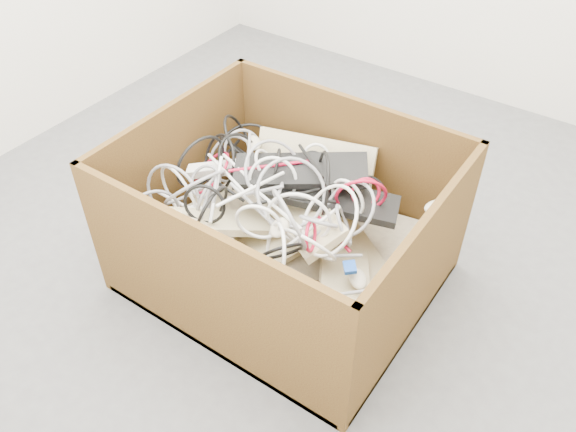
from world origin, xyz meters
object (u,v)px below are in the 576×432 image
Objects in this scene: vga_plug at (350,267)px; cardboard_box at (282,245)px; power_strip_right at (213,230)px; power_strip_left at (221,168)px.

cardboard_box is at bearing -147.52° from vga_plug.
power_strip_right is 0.50m from vga_plug.
cardboard_box is at bearing -31.76° from power_strip_left.
cardboard_box reaches higher than power_strip_right.
vga_plug is (0.66, -0.15, -0.02)m from power_strip_left.
power_strip_right is at bearing -80.00° from power_strip_left.
power_strip_right is (0.18, -0.26, -0.03)m from power_strip_left.
power_strip_right is at bearing -117.45° from vga_plug.
vga_plug is at bearing -17.46° from cardboard_box.
cardboard_box is 23.78× the size of vga_plug.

